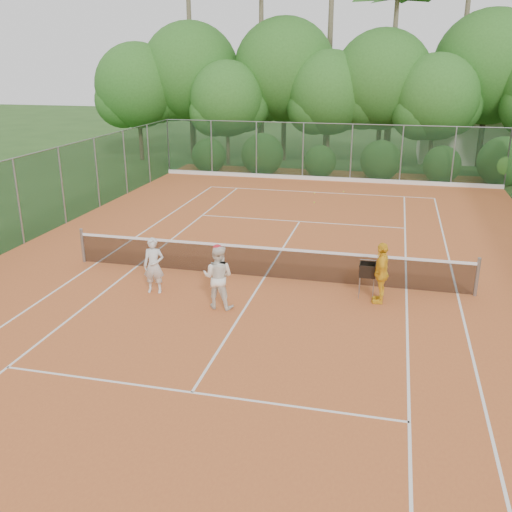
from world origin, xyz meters
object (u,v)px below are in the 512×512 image
at_px(player_white, 154,266).
at_px(player_yellow, 381,273).
at_px(player_center_grp, 218,277).
at_px(ball_hopper, 368,270).

xyz_separation_m(player_white, player_yellow, (6.11, 0.77, 0.05)).
height_order(player_white, player_center_grp, player_center_grp).
xyz_separation_m(player_center_grp, ball_hopper, (3.72, 1.62, -0.09)).
bearing_deg(player_white, ball_hopper, 1.36).
bearing_deg(player_white, player_center_grp, -24.61).
bearing_deg(player_center_grp, ball_hopper, 23.53).
relative_size(player_white, player_yellow, 0.94).
height_order(player_white, ball_hopper, player_white).
distance_m(player_white, ball_hopper, 5.84).
bearing_deg(ball_hopper, player_yellow, -28.32).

